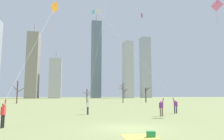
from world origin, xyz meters
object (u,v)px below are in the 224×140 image
(kite_flyer_midfield_left_pink, at_px, (173,86))
(distant_kite_drifting_right_purple, at_px, (140,25))
(distant_kite_drifting_left_teal, at_px, (93,18))
(bare_tree_leftmost, at_px, (17,91))
(picnic_spot, at_px, (146,135))
(bare_tree_rightmost, at_px, (123,92))
(bare_tree_right_of_center, at_px, (87,96))
(kite_flyer_far_back_white, at_px, (163,90))
(kite_flyer_midfield_center_orange, at_px, (25,70))
(bare_tree_center, at_px, (146,94))
(kite_flyer_midfield_right_yellow, at_px, (94,73))

(kite_flyer_midfield_left_pink, bearing_deg, distant_kite_drifting_right_purple, 83.70)
(distant_kite_drifting_left_teal, height_order, bare_tree_leftmost, distant_kite_drifting_left_teal)
(picnic_spot, height_order, bare_tree_rightmost, bare_tree_rightmost)
(picnic_spot, bearing_deg, bare_tree_right_of_center, 89.70)
(kite_flyer_far_back_white, bearing_deg, bare_tree_leftmost, 125.99)
(bare_tree_right_of_center, bearing_deg, kite_flyer_midfield_center_orange, -101.56)
(distant_kite_drifting_left_teal, xyz_separation_m, picnic_spot, (-0.45, -32.61, -18.87))
(kite_flyer_far_back_white, xyz_separation_m, distant_kite_drifting_right_purple, (1.13, 10.89, 12.05))
(distant_kite_drifting_left_teal, xyz_separation_m, bare_tree_leftmost, (-18.14, 13.82, -15.88))
(kite_flyer_far_back_white, bearing_deg, kite_flyer_midfield_left_pink, -97.39)
(picnic_spot, bearing_deg, kite_flyer_midfield_center_orange, 136.27)
(bare_tree_center, bearing_deg, kite_flyer_midfield_left_pink, -106.44)
(bare_tree_center, bearing_deg, kite_flyer_midfield_center_orange, -122.65)
(picnic_spot, distance_m, bare_tree_rightmost, 46.14)
(kite_flyer_midfield_center_orange, relative_size, bare_tree_right_of_center, 3.61)
(kite_flyer_midfield_right_yellow, relative_size, bare_tree_rightmost, 2.75)
(kite_flyer_midfield_right_yellow, height_order, bare_tree_center, kite_flyer_midfield_right_yellow)
(bare_tree_right_of_center, bearing_deg, distant_kite_drifting_left_teal, -89.11)
(kite_flyer_midfield_left_pink, height_order, kite_flyer_far_back_white, kite_flyer_far_back_white)
(kite_flyer_midfield_left_pink, xyz_separation_m, bare_tree_center, (11.02, 37.34, -0.59))
(kite_flyer_midfield_center_orange, xyz_separation_m, bare_tree_leftmost, (-10.03, 39.11, -1.14))
(distant_kite_drifting_left_teal, xyz_separation_m, distant_kite_drifting_right_purple, (7.57, -9.13, -4.19))
(kite_flyer_midfield_center_orange, xyz_separation_m, bare_tree_right_of_center, (7.90, 38.62, -2.23))
(bare_tree_center, height_order, bare_tree_leftmost, bare_tree_leftmost)
(kite_flyer_far_back_white, bearing_deg, kite_flyer_midfield_center_orange, -160.08)
(distant_kite_drifting_right_purple, xyz_separation_m, bare_tree_right_of_center, (-7.78, 22.46, -12.78))
(distant_kite_drifting_left_teal, relative_size, bare_tree_right_of_center, 5.54)
(kite_flyer_midfield_center_orange, xyz_separation_m, bare_tree_rightmost, (17.76, 37.60, -1.26))
(kite_flyer_midfield_left_pink, bearing_deg, kite_flyer_midfield_right_yellow, 179.44)
(bare_tree_rightmost, bearing_deg, kite_flyer_midfield_right_yellow, -108.41)
(bare_tree_right_of_center, relative_size, bare_tree_center, 0.85)
(bare_tree_leftmost, bearing_deg, bare_tree_center, 0.14)
(distant_kite_drifting_left_teal, distance_m, bare_tree_right_of_center, 21.58)
(distant_kite_drifting_right_purple, bearing_deg, bare_tree_leftmost, 138.25)
(bare_tree_rightmost, bearing_deg, kite_flyer_midfield_left_pink, -95.85)
(kite_flyer_midfield_center_orange, height_order, bare_tree_right_of_center, kite_flyer_midfield_center_orange)
(kite_flyer_far_back_white, xyz_separation_m, bare_tree_rightmost, (3.22, 32.33, 0.24))
(kite_flyer_far_back_white, bearing_deg, bare_tree_center, 72.69)
(picnic_spot, relative_size, bare_tree_center, 0.42)
(bare_tree_rightmost, bearing_deg, kite_flyer_far_back_white, -95.69)
(bare_tree_center, bearing_deg, picnic_spot, -110.57)
(bare_tree_leftmost, bearing_deg, kite_flyer_far_back_white, -54.01)
(kite_flyer_far_back_white, xyz_separation_m, picnic_spot, (-6.89, -12.59, -2.63))
(bare_tree_center, relative_size, bare_tree_rightmost, 0.82)
(kite_flyer_midfield_left_pink, xyz_separation_m, distant_kite_drifting_left_teal, (-6.00, 23.44, 15.85))
(kite_flyer_far_back_white, height_order, bare_tree_right_of_center, kite_flyer_far_back_white)
(kite_flyer_midfield_center_orange, distance_m, kite_flyer_midfield_right_yellow, 6.20)
(bare_tree_center, distance_m, bare_tree_rightmost, 7.54)
(kite_flyer_midfield_right_yellow, distance_m, bare_tree_right_of_center, 36.82)
(kite_flyer_midfield_center_orange, relative_size, picnic_spot, 7.20)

